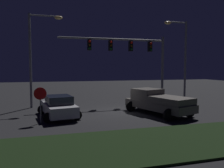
{
  "coord_description": "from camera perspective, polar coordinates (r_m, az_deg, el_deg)",
  "views": [
    {
      "loc": [
        -4.89,
        -16.57,
        3.41
      ],
      "look_at": [
        0.18,
        1.95,
        2.01
      ],
      "focal_mm": 35.23,
      "sensor_mm": 36.0,
      "label": 1
    }
  ],
  "objects": [
    {
      "name": "pickup_truck",
      "position": [
        16.76,
        11.51,
        -4.2
      ],
      "size": [
        4.02,
        5.76,
        1.8
      ],
      "rotation": [
        0.0,
        0.0,
        1.9
      ],
      "color": "#514C47",
      "rests_on": "ground_plane"
    },
    {
      "name": "car_sedan",
      "position": [
        15.87,
        -13.74,
        -5.65
      ],
      "size": [
        2.96,
        4.64,
        1.51
      ],
      "rotation": [
        0.0,
        0.0,
        1.74
      ],
      "color": "#B7B7BC",
      "rests_on": "ground_plane"
    },
    {
      "name": "street_lamp_right",
      "position": [
        23.04,
        17.51,
        8.04
      ],
      "size": [
        2.48,
        0.44,
        8.01
      ],
      "color": "slate",
      "rests_on": "ground_plane"
    },
    {
      "name": "stop_sign",
      "position": [
        14.24,
        -18.12,
        -3.51
      ],
      "size": [
        0.76,
        0.08,
        2.23
      ],
      "color": "slate",
      "rests_on": "ground_plane"
    },
    {
      "name": "ground_plane",
      "position": [
        17.62,
        1.13,
        -7.0
      ],
      "size": [
        80.0,
        80.0,
        0.0
      ],
      "primitive_type": "plane",
      "color": "black"
    },
    {
      "name": "grass_median",
      "position": [
        10.64,
        13.4,
        -14.38
      ],
      "size": [
        20.56,
        4.5,
        0.1
      ],
      "primitive_type": "cube",
      "color": "black",
      "rests_on": "ground_plane"
    },
    {
      "name": "street_lamp_left",
      "position": [
        20.0,
        -18.82,
        8.72
      ],
      "size": [
        2.85,
        0.44,
        8.01
      ],
      "color": "slate",
      "rests_on": "ground_plane"
    },
    {
      "name": "traffic_signal_gantry",
      "position": [
        21.32,
        4.98,
        8.5
      ],
      "size": [
        10.32,
        0.56,
        6.5
      ],
      "color": "slate",
      "rests_on": "ground_plane"
    }
  ]
}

